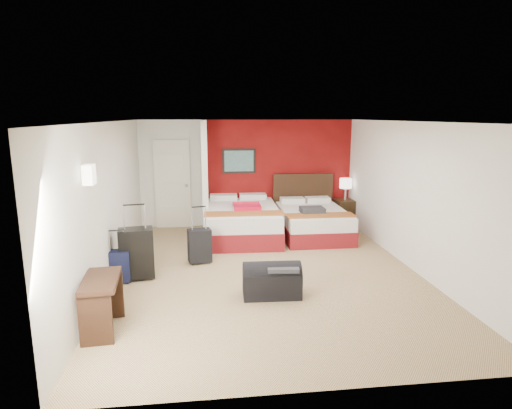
{
  "coord_description": "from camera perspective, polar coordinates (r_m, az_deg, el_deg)",
  "views": [
    {
      "loc": [
        -0.99,
        -6.82,
        2.6
      ],
      "look_at": [
        -0.08,
        0.8,
        1.0
      ],
      "focal_mm": 30.14,
      "sensor_mm": 36.0,
      "label": 1
    }
  ],
  "objects": [
    {
      "name": "ground",
      "position": [
        7.37,
        1.39,
        -8.89
      ],
      "size": [
        6.5,
        6.5,
        0.0
      ],
      "primitive_type": "plane",
      "color": "tan",
      "rests_on": "ground"
    },
    {
      "name": "room_walls",
      "position": [
        8.36,
        -9.55,
        2.36
      ],
      "size": [
        5.02,
        6.52,
        2.5
      ],
      "color": "silver",
      "rests_on": "ground"
    },
    {
      "name": "red_accent_panel",
      "position": [
        10.29,
        3.01,
        4.22
      ],
      "size": [
        3.5,
        0.04,
        2.5
      ],
      "primitive_type": "cube",
      "color": "maroon",
      "rests_on": "ground"
    },
    {
      "name": "partition_wall",
      "position": [
        9.53,
        -6.8,
        3.55
      ],
      "size": [
        0.12,
        1.2,
        2.5
      ],
      "primitive_type": "cube",
      "color": "silver",
      "rests_on": "ground"
    },
    {
      "name": "entry_door",
      "position": [
        10.17,
        -11.0,
        2.65
      ],
      "size": [
        0.82,
        0.06,
        2.05
      ],
      "primitive_type": "cube",
      "color": "silver",
      "rests_on": "ground"
    },
    {
      "name": "bed_left",
      "position": [
        9.28,
        -1.93,
        -2.36
      ],
      "size": [
        1.64,
        2.28,
        0.67
      ],
      "primitive_type": "cube",
      "rotation": [
        0.0,
        0.0,
        -0.04
      ],
      "color": "silver",
      "rests_on": "ground"
    },
    {
      "name": "bed_right",
      "position": [
        9.47,
        7.55,
        -2.42
      ],
      "size": [
        1.39,
        1.98,
        0.59
      ],
      "primitive_type": "cube",
      "rotation": [
        0.0,
        0.0,
        -0.01
      ],
      "color": "white",
      "rests_on": "ground"
    },
    {
      "name": "red_suitcase_open",
      "position": [
        9.11,
        -1.26,
        -0.16
      ],
      "size": [
        0.59,
        0.79,
        0.1
      ],
      "primitive_type": "cube",
      "rotation": [
        0.0,
        0.0,
        -0.04
      ],
      "color": "red",
      "rests_on": "bed_left"
    },
    {
      "name": "jacket_bundle",
      "position": [
        9.08,
        7.46,
        -0.74
      ],
      "size": [
        0.49,
        0.39,
        0.12
      ],
      "primitive_type": "cube",
      "rotation": [
        0.0,
        0.0,
        -0.01
      ],
      "color": "#353539",
      "rests_on": "bed_right"
    },
    {
      "name": "nightstand",
      "position": [
        10.48,
        11.66,
        -1.08
      ],
      "size": [
        0.48,
        0.48,
        0.62
      ],
      "primitive_type": "cube",
      "rotation": [
        0.0,
        0.0,
        0.08
      ],
      "color": "black",
      "rests_on": "ground"
    },
    {
      "name": "table_lamp",
      "position": [
        10.37,
        11.79,
        1.99
      ],
      "size": [
        0.36,
        0.36,
        0.51
      ],
      "primitive_type": "cylinder",
      "rotation": [
        0.0,
        0.0,
        -0.28
      ],
      "color": "silver",
      "rests_on": "nightstand"
    },
    {
      "name": "suitcase_black",
      "position": [
        7.2,
        -15.56,
        -6.44
      ],
      "size": [
        0.58,
        0.41,
        0.81
      ],
      "primitive_type": "cube",
      "rotation": [
        0.0,
        0.0,
        0.15
      ],
      "color": "black",
      "rests_on": "ground"
    },
    {
      "name": "suitcase_charcoal",
      "position": [
        7.75,
        -7.48,
        -5.62
      ],
      "size": [
        0.44,
        0.33,
        0.59
      ],
      "primitive_type": "cube",
      "rotation": [
        0.0,
        0.0,
        0.21
      ],
      "color": "black",
      "rests_on": "ground"
    },
    {
      "name": "suitcase_navy",
      "position": [
        7.16,
        -17.77,
        -8.0
      ],
      "size": [
        0.37,
        0.24,
        0.5
      ],
      "primitive_type": "cube",
      "rotation": [
        0.0,
        0.0,
        0.07
      ],
      "color": "black",
      "rests_on": "ground"
    },
    {
      "name": "duffel_bag",
      "position": [
        6.37,
        2.11,
        -10.24
      ],
      "size": [
        0.86,
        0.48,
        0.42
      ],
      "primitive_type": "cube",
      "rotation": [
        0.0,
        0.0,
        -0.04
      ],
      "color": "black",
      "rests_on": "ground"
    },
    {
      "name": "jacket_draped",
      "position": [
        6.26,
        3.56,
        -8.29
      ],
      "size": [
        0.48,
        0.42,
        0.06
      ],
      "primitive_type": "cube",
      "rotation": [
        0.0,
        0.0,
        -0.1
      ],
      "color": "#35353A",
      "rests_on": "duffel_bag"
    },
    {
      "name": "desk",
      "position": [
        5.67,
        -19.72,
        -12.42
      ],
      "size": [
        0.48,
        0.85,
        0.68
      ],
      "primitive_type": "cube",
      "rotation": [
        0.0,
        0.0,
        0.08
      ],
      "color": "black",
      "rests_on": "ground"
    }
  ]
}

